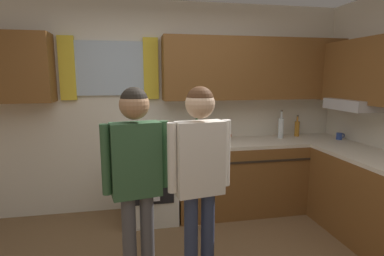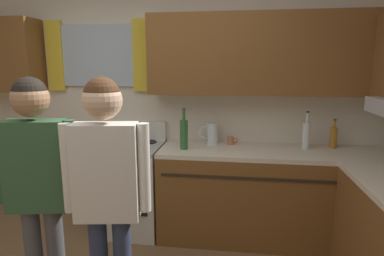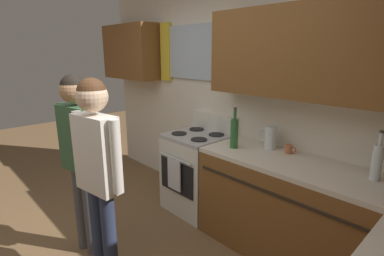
{
  "view_description": "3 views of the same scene",
  "coord_description": "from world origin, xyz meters",
  "px_view_note": "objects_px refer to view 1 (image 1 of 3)",
  "views": [
    {
      "loc": [
        -0.39,
        -1.97,
        1.7
      ],
      "look_at": [
        0.16,
        0.84,
        1.21
      ],
      "focal_mm": 28.4,
      "sensor_mm": 36.0,
      "label": 1
    },
    {
      "loc": [
        0.82,
        -1.45,
        1.68
      ],
      "look_at": [
        0.5,
        0.83,
        1.23
      ],
      "focal_mm": 29.74,
      "sensor_mm": 36.0,
      "label": 2
    },
    {
      "loc": [
        2.02,
        -0.66,
        1.8
      ],
      "look_at": [
        0.38,
        0.87,
        1.21
      ],
      "focal_mm": 27.46,
      "sensor_mm": 36.0,
      "label": 3
    }
  ],
  "objects_px": {
    "adult_in_plaid": "(200,166)",
    "water_pitcher": "(212,131)",
    "bottle_oil_amber": "(297,128)",
    "cup_terracotta": "(227,136)",
    "stove_oven": "(149,180)",
    "mug_cobalt_blue": "(340,136)",
    "adult_left": "(136,168)",
    "bottle_tall_clear": "(281,127)",
    "bottle_wine_green": "(197,132)"
  },
  "relations": [
    {
      "from": "mug_cobalt_blue",
      "to": "adult_left",
      "type": "distance_m",
      "value": 2.82
    },
    {
      "from": "bottle_oil_amber",
      "to": "adult_left",
      "type": "xyz_separation_m",
      "value": [
        -2.15,
        -1.44,
        0.01
      ]
    },
    {
      "from": "mug_cobalt_blue",
      "to": "bottle_wine_green",
      "type": "bearing_deg",
      "value": 178.09
    },
    {
      "from": "water_pitcher",
      "to": "mug_cobalt_blue",
      "type": "bearing_deg",
      "value": -10.08
    },
    {
      "from": "bottle_oil_amber",
      "to": "bottle_wine_green",
      "type": "xyz_separation_m",
      "value": [
        -1.43,
        -0.24,
        0.04
      ]
    },
    {
      "from": "adult_in_plaid",
      "to": "water_pitcher",
      "type": "bearing_deg",
      "value": 71.66
    },
    {
      "from": "bottle_wine_green",
      "to": "water_pitcher",
      "type": "distance_m",
      "value": 0.34
    },
    {
      "from": "bottle_wine_green",
      "to": "bottle_tall_clear",
      "type": "bearing_deg",
      "value": 8.2
    },
    {
      "from": "cup_terracotta",
      "to": "adult_in_plaid",
      "type": "height_order",
      "value": "adult_in_plaid"
    },
    {
      "from": "water_pitcher",
      "to": "cup_terracotta",
      "type": "bearing_deg",
      "value": 5.17
    },
    {
      "from": "stove_oven",
      "to": "bottle_oil_amber",
      "type": "bearing_deg",
      "value": 4.74
    },
    {
      "from": "bottle_tall_clear",
      "to": "bottle_wine_green",
      "type": "bearing_deg",
      "value": -171.8
    },
    {
      "from": "bottle_oil_amber",
      "to": "bottle_tall_clear",
      "type": "distance_m",
      "value": 0.28
    },
    {
      "from": "bottle_oil_amber",
      "to": "mug_cobalt_blue",
      "type": "distance_m",
      "value": 0.53
    },
    {
      "from": "bottle_tall_clear",
      "to": "water_pitcher",
      "type": "distance_m",
      "value": 0.91
    },
    {
      "from": "stove_oven",
      "to": "mug_cobalt_blue",
      "type": "relative_size",
      "value": 9.58
    },
    {
      "from": "bottle_wine_green",
      "to": "adult_left",
      "type": "height_order",
      "value": "adult_left"
    },
    {
      "from": "mug_cobalt_blue",
      "to": "adult_left",
      "type": "relative_size",
      "value": 0.07
    },
    {
      "from": "bottle_tall_clear",
      "to": "bottle_wine_green",
      "type": "height_order",
      "value": "bottle_wine_green"
    },
    {
      "from": "adult_left",
      "to": "stove_oven",
      "type": "bearing_deg",
      "value": 83.38
    },
    {
      "from": "water_pitcher",
      "to": "bottle_oil_amber",
      "type": "bearing_deg",
      "value": 0.84
    },
    {
      "from": "bottle_tall_clear",
      "to": "mug_cobalt_blue",
      "type": "relative_size",
      "value": 3.2
    },
    {
      "from": "adult_left",
      "to": "adult_in_plaid",
      "type": "xyz_separation_m",
      "value": [
        0.47,
        -0.06,
        0.0
      ]
    },
    {
      "from": "bottle_wine_green",
      "to": "adult_left",
      "type": "xyz_separation_m",
      "value": [
        -0.72,
        -1.2,
        -0.03
      ]
    },
    {
      "from": "mug_cobalt_blue",
      "to": "adult_in_plaid",
      "type": "xyz_separation_m",
      "value": [
        -2.1,
        -1.2,
        0.08
      ]
    },
    {
      "from": "bottle_oil_amber",
      "to": "adult_in_plaid",
      "type": "relative_size",
      "value": 0.18
    },
    {
      "from": "bottle_oil_amber",
      "to": "water_pitcher",
      "type": "distance_m",
      "value": 1.18
    },
    {
      "from": "bottle_oil_amber",
      "to": "cup_terracotta",
      "type": "height_order",
      "value": "bottle_oil_amber"
    },
    {
      "from": "stove_oven",
      "to": "adult_in_plaid",
      "type": "xyz_separation_m",
      "value": [
        0.33,
        -1.34,
        0.56
      ]
    },
    {
      "from": "cup_terracotta",
      "to": "stove_oven",
      "type": "bearing_deg",
      "value": -170.7
    },
    {
      "from": "bottle_tall_clear",
      "to": "bottle_wine_green",
      "type": "xyz_separation_m",
      "value": [
        -1.16,
        -0.17,
        0.01
      ]
    },
    {
      "from": "bottle_oil_amber",
      "to": "adult_left",
      "type": "bearing_deg",
      "value": -146.1
    },
    {
      "from": "bottle_oil_amber",
      "to": "mug_cobalt_blue",
      "type": "height_order",
      "value": "bottle_oil_amber"
    },
    {
      "from": "bottle_oil_amber",
      "to": "adult_left",
      "type": "relative_size",
      "value": 0.18
    },
    {
      "from": "bottle_oil_amber",
      "to": "adult_in_plaid",
      "type": "height_order",
      "value": "adult_in_plaid"
    },
    {
      "from": "stove_oven",
      "to": "mug_cobalt_blue",
      "type": "bearing_deg",
      "value": -3.23
    },
    {
      "from": "stove_oven",
      "to": "adult_in_plaid",
      "type": "bearing_deg",
      "value": -76.32
    },
    {
      "from": "stove_oven",
      "to": "bottle_tall_clear",
      "type": "distance_m",
      "value": 1.82
    },
    {
      "from": "bottle_oil_amber",
      "to": "cup_terracotta",
      "type": "bearing_deg",
      "value": 179.98
    },
    {
      "from": "stove_oven",
      "to": "adult_left",
      "type": "distance_m",
      "value": 1.4
    },
    {
      "from": "stove_oven",
      "to": "bottle_oil_amber",
      "type": "relative_size",
      "value": 3.85
    },
    {
      "from": "adult_in_plaid",
      "to": "bottle_tall_clear",
      "type": "bearing_deg",
      "value": 45.59
    },
    {
      "from": "bottle_tall_clear",
      "to": "adult_in_plaid",
      "type": "xyz_separation_m",
      "value": [
        -1.4,
        -1.43,
        -0.02
      ]
    },
    {
      "from": "mug_cobalt_blue",
      "to": "water_pitcher",
      "type": "relative_size",
      "value": 0.52
    },
    {
      "from": "stove_oven",
      "to": "adult_in_plaid",
      "type": "distance_m",
      "value": 1.49
    },
    {
      "from": "water_pitcher",
      "to": "adult_in_plaid",
      "type": "height_order",
      "value": "adult_in_plaid"
    },
    {
      "from": "bottle_oil_amber",
      "to": "cup_terracotta",
      "type": "xyz_separation_m",
      "value": [
        -0.99,
        0.0,
        -0.07
      ]
    },
    {
      "from": "mug_cobalt_blue",
      "to": "stove_oven",
      "type": "bearing_deg",
      "value": 176.77
    },
    {
      "from": "stove_oven",
      "to": "cup_terracotta",
      "type": "height_order",
      "value": "stove_oven"
    },
    {
      "from": "stove_oven",
      "to": "cup_terracotta",
      "type": "xyz_separation_m",
      "value": [
        1.01,
        0.17,
        0.47
      ]
    }
  ]
}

